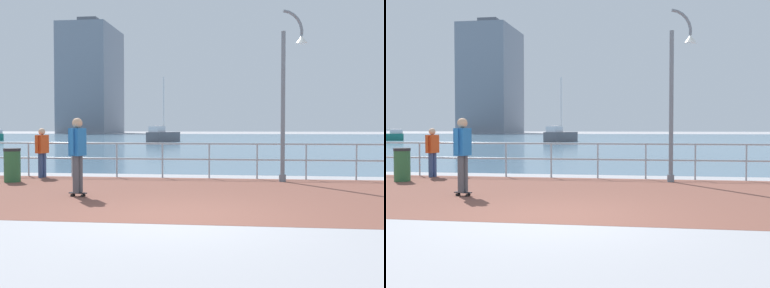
# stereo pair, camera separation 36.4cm
# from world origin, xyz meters

# --- Properties ---
(ground) EXTENTS (220.00, 220.00, 0.00)m
(ground) POSITION_xyz_m (0.00, 40.00, 0.00)
(ground) COLOR #9E9EA3
(brick_paving) EXTENTS (28.00, 6.57, 0.01)m
(brick_paving) POSITION_xyz_m (0.00, 2.69, 0.00)
(brick_paving) COLOR brown
(brick_paving) RESTS_ON ground
(harbor_water) EXTENTS (180.00, 88.00, 0.00)m
(harbor_water) POSITION_xyz_m (0.00, 50.98, 0.00)
(harbor_water) COLOR slate
(harbor_water) RESTS_ON ground
(waterfront_railing) EXTENTS (25.25, 0.06, 1.05)m
(waterfront_railing) POSITION_xyz_m (-0.00, 5.98, 0.73)
(waterfront_railing) COLOR #9EADB7
(waterfront_railing) RESTS_ON ground
(lamppost) EXTENTS (0.79, 0.46, 4.73)m
(lamppost) POSITION_xyz_m (2.25, 5.44, 2.62)
(lamppost) COLOR slate
(lamppost) RESTS_ON ground
(skateboarder) EXTENTS (0.41, 0.56, 1.71)m
(skateboarder) POSITION_xyz_m (-2.55, 2.02, 1.03)
(skateboarder) COLOR black
(skateboarder) RESTS_ON ground
(bystander) EXTENTS (0.33, 0.55, 1.48)m
(bystander) POSITION_xyz_m (-5.00, 5.63, 0.86)
(bystander) COLOR #384C7A
(bystander) RESTS_ON ground
(trash_bin) EXTENTS (0.46, 0.46, 0.93)m
(trash_bin) POSITION_xyz_m (-5.32, 4.44, 0.47)
(trash_bin) COLOR #2D6638
(trash_bin) RESTS_ON ground
(sailboat_gray) EXTENTS (2.83, 4.93, 6.62)m
(sailboat_gray) POSITION_xyz_m (-7.42, 39.12, 0.63)
(sailboat_gray) COLOR #595960
(sailboat_gray) RESTS_ON ground
(tower_beige) EXTENTS (11.88, 17.94, 28.22)m
(tower_beige) POSITION_xyz_m (-37.58, 105.51, 13.28)
(tower_beige) COLOR slate
(tower_beige) RESTS_ON ground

